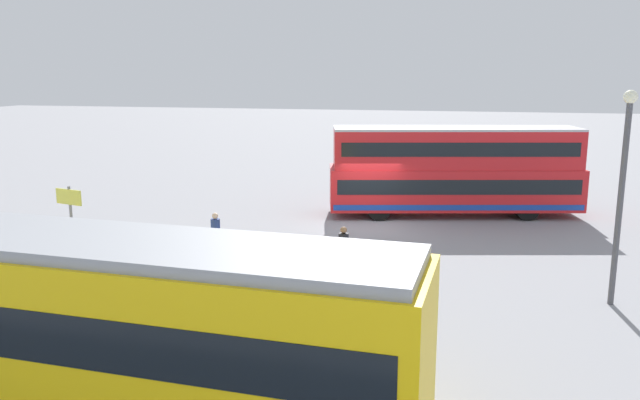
# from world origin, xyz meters

# --- Properties ---
(ground_plane) EXTENTS (160.00, 160.00, 0.00)m
(ground_plane) POSITION_xyz_m (0.00, 0.00, 0.00)
(ground_plane) COLOR gray
(double_decker_bus) EXTENTS (11.23, 4.84, 3.93)m
(double_decker_bus) POSITION_xyz_m (-3.37, -2.97, 2.01)
(double_decker_bus) COLOR red
(double_decker_bus) RESTS_ON ground
(tram_yellow) EXTENTS (15.01, 3.36, 3.42)m
(tram_yellow) POSITION_xyz_m (4.05, 15.39, 1.77)
(tram_yellow) COLOR #E5B70C
(tram_yellow) RESTS_ON ground
(pedestrian_near_railing) EXTENTS (0.37, 0.37, 1.61)m
(pedestrian_near_railing) POSITION_xyz_m (4.38, 5.67, 0.92)
(pedestrian_near_railing) COLOR black
(pedestrian_near_railing) RESTS_ON ground
(pedestrian_crossing) EXTENTS (0.44, 0.44, 1.58)m
(pedestrian_crossing) POSITION_xyz_m (-0.23, 6.48, 0.90)
(pedestrian_crossing) COLOR #33384C
(pedestrian_crossing) RESTS_ON ground
(pedestrian_railing) EXTENTS (7.95, 0.45, 1.08)m
(pedestrian_railing) POSITION_xyz_m (3.51, 6.42, 0.74)
(pedestrian_railing) COLOR gray
(pedestrian_railing) RESTS_ON ground
(info_sign) EXTENTS (1.15, 0.33, 2.44)m
(info_sign) POSITION_xyz_m (9.43, 6.41, 1.70)
(info_sign) COLOR slate
(info_sign) RESTS_ON ground
(street_lamp) EXTENTS (0.36, 0.36, 5.84)m
(street_lamp) POSITION_xyz_m (-7.91, 7.25, 3.48)
(street_lamp) COLOR #4C4C51
(street_lamp) RESTS_ON ground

